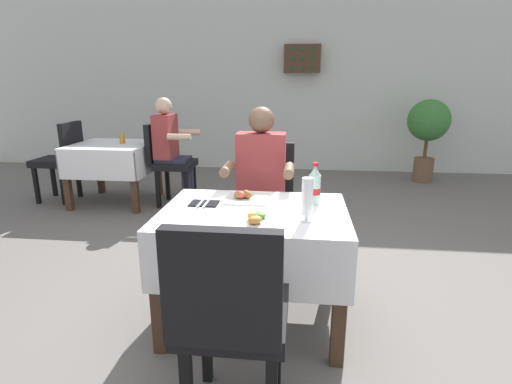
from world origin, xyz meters
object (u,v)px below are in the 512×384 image
Objects in this scene: napkin_cutlery_set at (204,203)px; background_table_tumbler at (122,139)px; background_dining_table at (114,159)px; background_chair_right at (168,159)px; chair_far_diner_seat at (266,198)px; cola_bottle_primary at (315,186)px; beer_glass_left at (307,200)px; plate_near_camera at (255,220)px; chair_near_camera_side at (231,314)px; main_dining_table at (254,238)px; potted_plant_corner at (428,126)px; seated_diner_far at (260,182)px; wall_bottle_rack at (302,59)px; plate_far_diner at (245,197)px; background_chair_left at (61,156)px; background_patron at (171,146)px.

background_table_tumbler is at bearing 124.35° from napkin_cutlery_set.
background_dining_table is 0.67m from background_chair_right.
chair_far_diner_seat is 3.83× the size of cola_bottle_primary.
beer_glass_left is at bearing -72.61° from chair_far_diner_seat.
plate_near_camera is 0.25× the size of background_chair_right.
chair_near_camera_side is at bearing -93.00° from plate_near_camera.
beer_glass_left is (0.30, -0.95, 0.28)m from chair_far_diner_seat.
background_table_tumbler reaches higher than main_dining_table.
beer_glass_left is at bearing -114.30° from potted_plant_corner.
potted_plant_corner is (2.07, 4.58, 0.26)m from chair_near_camera_side.
beer_glass_left is 0.32m from cola_bottle_primary.
main_dining_table is 4.54× the size of beer_glass_left.
chair_far_diner_seat is 2.42m from background_table_tumbler.
chair_near_camera_side is at bearing -90.00° from main_dining_table.
seated_diner_far is at bearing 92.75° from main_dining_table.
chair_near_camera_side reaches higher than plate_near_camera.
wall_bottle_rack is at bearing 43.26° from background_table_tumbler.
wall_bottle_rack reaches higher than chair_near_camera_side.
seated_diner_far is at bearing 94.07° from plate_near_camera.
seated_diner_far is (-0.03, 0.69, 0.16)m from main_dining_table.
chair_near_camera_side is 5.09× the size of napkin_cutlery_set.
potted_plant_corner is (4.03, 1.49, 0.27)m from background_dining_table.
potted_plant_corner is (3.37, 1.49, 0.26)m from background_chair_right.
plate_far_diner is (-0.08, 0.99, 0.19)m from chair_near_camera_side.
background_chair_left is (-0.67, 0.00, 0.01)m from background_dining_table.
beer_glass_left is 3.29m from background_table_tumbler.
chair_far_diner_seat is 0.80m from napkin_cutlery_set.
background_patron is at bearing 119.08° from plate_far_diner.
background_chair_right reaches higher than plate_far_diner.
plate_far_diner is (-0.08, 0.19, 0.19)m from main_dining_table.
wall_bottle_rack reaches higher than seated_diner_far.
plate_far_diner is at bearing -50.39° from background_table_tumbler.
background_table_tumbler is (-1.88, 2.54, 0.04)m from plate_near_camera.
cola_bottle_primary is 4.26m from wall_bottle_rack.
potted_plant_corner is at bearing 20.19° from background_table_tumbler.
background_chair_left is 8.82× the size of background_table_tumbler.
main_dining_table is 0.85× the size of background_patron.
background_dining_table is at bearing 137.32° from cola_bottle_primary.
main_dining_table is at bearing -93.30° from wall_bottle_rack.
plate_far_diner is 0.26m from napkin_cutlery_set.
cola_bottle_primary reaches higher than chair_near_camera_side.
background_dining_table is 8.31× the size of background_table_tumbler.
background_patron is at bearing 117.08° from plate_near_camera.
background_chair_left is 3.72m from wall_bottle_rack.
background_chair_left is (-2.97, 2.13, -0.28)m from cola_bottle_primary.
main_dining_table is 0.48m from cola_bottle_primary.
wall_bottle_rack is at bearing 87.22° from chair_near_camera_side.
main_dining_table is 0.37m from napkin_cutlery_set.
cola_bottle_primary is at bearing 24.90° from main_dining_table.
plate_far_diner is at bearing -59.91° from background_chair_right.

